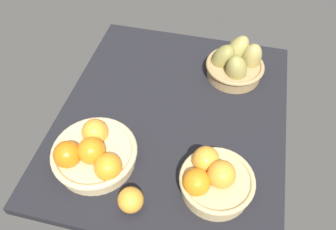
% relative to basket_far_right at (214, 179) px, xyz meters
% --- Properties ---
extents(market_tray, '(0.84, 0.72, 0.03)m').
position_rel_basket_far_right_xyz_m(market_tray, '(-0.23, -0.16, -0.06)').
color(market_tray, black).
rests_on(market_tray, ground).
extents(basket_far_right, '(0.20, 0.20, 0.12)m').
position_rel_basket_far_right_xyz_m(basket_far_right, '(0.00, 0.00, 0.00)').
color(basket_far_right, tan).
rests_on(basket_far_right, market_tray).
extents(basket_near_right, '(0.24, 0.24, 0.11)m').
position_rel_basket_far_right_xyz_m(basket_near_right, '(-0.00, -0.34, -0.00)').
color(basket_near_right, '#D3BC8C').
rests_on(basket_near_right, market_tray).
extents(basket_far_left_pears, '(0.21, 0.21, 0.15)m').
position_rel_basket_far_right_xyz_m(basket_far_left_pears, '(-0.47, 0.01, 0.00)').
color(basket_far_left_pears, tan).
rests_on(basket_far_left_pears, market_tray).
extents(loose_orange_front_gap, '(0.07, 0.07, 0.07)m').
position_rel_basket_far_right_xyz_m(loose_orange_front_gap, '(0.10, -0.20, -0.01)').
color(loose_orange_front_gap, '#F49E33').
rests_on(loose_orange_front_gap, market_tray).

